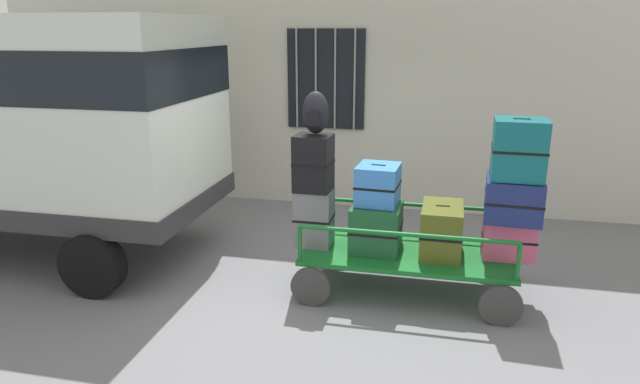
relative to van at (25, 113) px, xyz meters
The scene contains 14 objects.
ground_plane 4.09m from the van, ahead, with size 40.00×40.00×0.00m, color slate.
building_wall 4.70m from the van, 37.59° to the left, with size 12.00×0.38×5.00m.
van is the anchor object (origin of this frame).
luggage_cart 4.88m from the van, ahead, with size 2.29×1.16×0.46m.
cart_railing 4.78m from the van, ahead, with size 2.17×1.02×0.39m.
suitcase_left_bottom 3.79m from the van, ahead, with size 0.41×0.37×0.63m.
suitcase_left_middle 3.67m from the van, ahead, with size 0.41×0.38×0.61m.
suitcase_midleft_bottom 4.46m from the van, ahead, with size 0.54×0.61×0.51m.
suitcase_midleft_middle 4.37m from the van, ahead, with size 0.47×0.51×0.42m.
suitcase_center_bottom 5.12m from the van, ahead, with size 0.44×0.67×0.53m.
suitcase_midright_bottom 5.80m from the van, ahead, with size 0.54×0.29×0.45m.
suitcase_midright_middle 5.74m from the van, ahead, with size 0.59×0.63×0.43m.
suitcase_midright_top 5.70m from the van, ahead, with size 0.52×0.47×0.59m.
backpack 3.67m from the van, ahead, with size 0.27×0.22×0.44m.
Camera 1 is at (1.28, -5.76, 2.78)m, focal length 31.37 mm.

